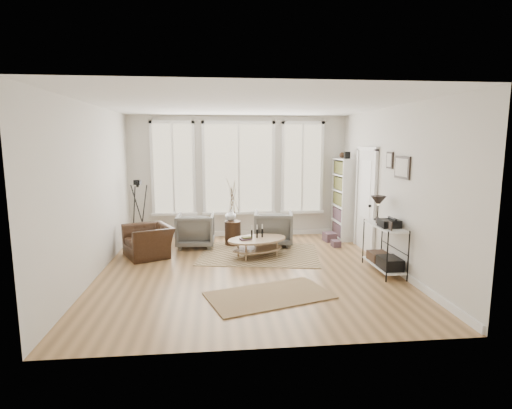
{
  "coord_description": "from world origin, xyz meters",
  "views": [
    {
      "loc": [
        -0.56,
        -6.85,
        2.27
      ],
      "look_at": [
        0.2,
        0.6,
        1.1
      ],
      "focal_mm": 28.0,
      "sensor_mm": 36.0,
      "label": 1
    }
  ],
  "objects": [
    {
      "name": "accent_chair",
      "position": [
        -1.92,
        1.12,
        0.31
      ],
      "size": [
        1.22,
        1.16,
        0.62
      ],
      "primitive_type": "imported",
      "rotation": [
        0.0,
        0.0,
        -1.12
      ],
      "color": "#342015",
      "rests_on": "ground"
    },
    {
      "name": "wall_art",
      "position": [
        2.58,
        -0.27,
        1.88
      ],
      "size": [
        0.04,
        0.88,
        0.44
      ],
      "color": "black",
      "rests_on": "ground"
    },
    {
      "name": "side_table",
      "position": [
        -0.19,
        1.85,
        0.72
      ],
      "size": [
        0.36,
        0.36,
        1.5
      ],
      "color": "#342015",
      "rests_on": "ground"
    },
    {
      "name": "armchair_left",
      "position": [
        -1.01,
        1.77,
        0.37
      ],
      "size": [
        0.82,
        0.85,
        0.74
      ],
      "primitive_type": "imported",
      "rotation": [
        0.0,
        0.0,
        3.1
      ],
      "color": "slate",
      "rests_on": "ground"
    },
    {
      "name": "armchair_right",
      "position": [
        0.7,
        1.75,
        0.39
      ],
      "size": [
        0.93,
        0.95,
        0.77
      ],
      "primitive_type": "imported",
      "rotation": [
        0.0,
        0.0,
        3.0
      ],
      "color": "slate",
      "rests_on": "ground"
    },
    {
      "name": "vase",
      "position": [
        -0.24,
        1.96,
        0.66
      ],
      "size": [
        0.31,
        0.31,
        0.26
      ],
      "primitive_type": "imported",
      "rotation": [
        0.0,
        0.0,
        -0.34
      ],
      "color": "silver",
      "rests_on": "side_table"
    },
    {
      "name": "coffee_table",
      "position": [
        0.24,
        0.82,
        0.3
      ],
      "size": [
        1.4,
        1.13,
        0.56
      ],
      "color": "tan",
      "rests_on": "ground"
    },
    {
      "name": "book_stack_near",
      "position": [
        2.05,
        1.94,
        0.1
      ],
      "size": [
        0.28,
        0.34,
        0.2
      ],
      "primitive_type": "cube",
      "rotation": [
        0.0,
        0.0,
        0.13
      ],
      "color": "brown",
      "rests_on": "ground"
    },
    {
      "name": "tripod_camera",
      "position": [
        -2.25,
        2.0,
        0.67
      ],
      "size": [
        0.51,
        0.51,
        1.46
      ],
      "color": "black",
      "rests_on": "ground"
    },
    {
      "name": "rug_main",
      "position": [
        0.31,
        1.02,
        0.01
      ],
      "size": [
        2.63,
        2.15,
        0.01
      ],
      "primitive_type": "cube",
      "rotation": [
        0.0,
        0.0,
        -0.17
      ],
      "color": "brown",
      "rests_on": "ground"
    },
    {
      "name": "book_stack_far",
      "position": [
        2.05,
        1.44,
        0.07
      ],
      "size": [
        0.18,
        0.23,
        0.14
      ],
      "primitive_type": "cube",
      "rotation": [
        0.0,
        0.0,
        0.05
      ],
      "color": "brown",
      "rests_on": "ground"
    },
    {
      "name": "door",
      "position": [
        2.57,
        1.15,
        1.12
      ],
      "size": [
        0.09,
        1.06,
        2.22
      ],
      "color": "silver",
      "rests_on": "ground"
    },
    {
      "name": "bookcase",
      "position": [
        2.44,
        2.23,
        0.96
      ],
      "size": [
        0.31,
        0.85,
        2.06
      ],
      "color": "white",
      "rests_on": "ground"
    },
    {
      "name": "rug_runner",
      "position": [
        0.21,
        -1.23,
        0.01
      ],
      "size": [
        2.02,
        1.5,
        0.01
      ],
      "primitive_type": "cube",
      "rotation": [
        0.0,
        0.0,
        0.31
      ],
      "color": "brown",
      "rests_on": "ground"
    },
    {
      "name": "room",
      "position": [
        0.02,
        0.03,
        1.43
      ],
      "size": [
        5.5,
        5.54,
        2.9
      ],
      "color": "#A47A4A",
      "rests_on": "ground"
    },
    {
      "name": "bay_window",
      "position": [
        0.0,
        2.71,
        1.61
      ],
      "size": [
        4.14,
        0.12,
        2.24
      ],
      "color": "tan",
      "rests_on": "ground"
    },
    {
      "name": "low_shelf",
      "position": [
        2.38,
        -0.3,
        0.51
      ],
      "size": [
        0.38,
        1.08,
        1.3
      ],
      "color": "white",
      "rests_on": "ground"
    }
  ]
}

